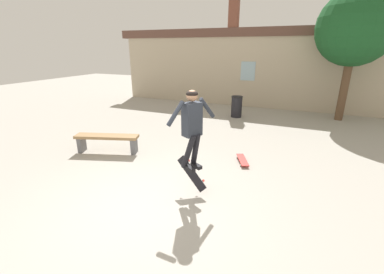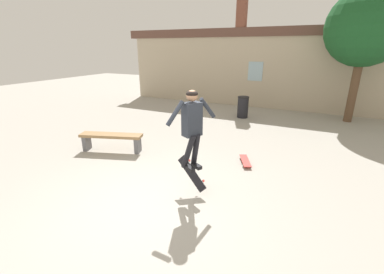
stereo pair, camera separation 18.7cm
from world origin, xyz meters
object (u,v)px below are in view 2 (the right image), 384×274
at_px(tree_right, 366,28).
at_px(skateboard_flipping, 192,174).
at_px(park_bench, 111,139).
at_px(skater, 192,123).
at_px(trash_bin, 243,107).
at_px(skateboard_resting, 245,161).

bearing_deg(tree_right, skateboard_flipping, -113.73).
bearing_deg(park_bench, tree_right, 27.10).
bearing_deg(park_bench, skater, -38.42).
bearing_deg(trash_bin, skater, -83.67).
height_order(tree_right, skateboard_resting, tree_right).
height_order(park_bench, skateboard_resting, park_bench).
relative_size(park_bench, skater, 1.17).
xyz_separation_m(tree_right, skateboard_resting, (-2.73, -5.78, -3.47)).
xyz_separation_m(trash_bin, skateboard_resting, (1.32, -4.53, -0.41)).
bearing_deg(park_bench, skateboard_resting, -5.76).
relative_size(tree_right, park_bench, 2.75).
bearing_deg(skateboard_resting, tree_right, -49.62).
relative_size(trash_bin, skateboard_flipping, 1.28).
distance_m(trash_bin, skateboard_flipping, 6.46).
height_order(trash_bin, skater, skater).
bearing_deg(skater, skateboard_flipping, 144.62).
height_order(skater, skateboard_resting, skater).
height_order(skateboard_flipping, skateboard_resting, skateboard_flipping).
distance_m(tree_right, skateboard_resting, 7.28).
bearing_deg(skateboard_flipping, skateboard_resting, 84.27).
relative_size(skater, skateboard_resting, 1.98).
height_order(trash_bin, skateboard_flipping, trash_bin).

